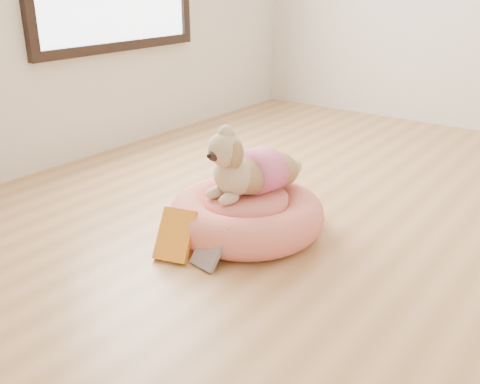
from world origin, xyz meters
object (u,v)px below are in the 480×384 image
Objects in this scene: book_yellow at (175,235)px; pet_bed at (247,214)px; dog at (249,157)px; book_white at (210,246)px.

pet_bed is at bearing 57.49° from book_yellow.
pet_bed is at bearing -58.72° from dog.
book_yellow is at bearing -160.07° from book_white.
pet_bed is 0.38m from book_yellow.
dog reaches higher than book_yellow.
book_yellow is at bearing -105.87° from pet_bed.
pet_bed is at bearing 107.93° from book_white.
pet_bed is 1.51× the size of dog.
book_yellow reaches higher than pet_bed.
pet_bed is 3.18× the size of book_yellow.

